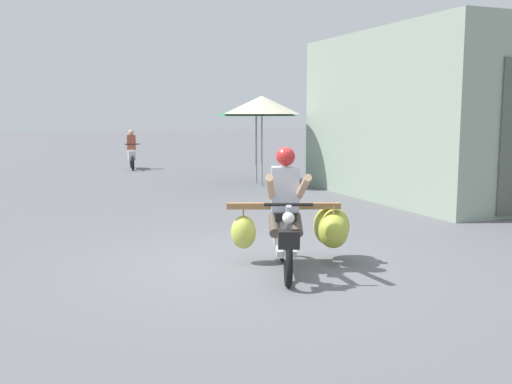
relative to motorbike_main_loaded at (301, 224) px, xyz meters
The scene contains 7 objects.
ground_plane 0.83m from the motorbike_main_loaded, 159.58° to the left, with size 120.00×120.00×0.00m, color slate.
motorbike_main_loaded is the anchor object (origin of this frame).
motorbike_distant_ahead_left 14.27m from the motorbike_main_loaded, 89.08° to the left, with size 0.50×1.62×1.40m.
shopfront_building 7.93m from the motorbike_main_loaded, 37.32° to the left, with size 4.56×6.19×3.84m.
market_umbrella_near_shop 9.31m from the motorbike_main_loaded, 72.13° to the left, with size 2.28×2.28×2.32m.
market_umbrella_further_along 8.68m from the motorbike_main_loaded, 71.40° to the left, with size 2.07×2.07×2.45m.
produce_crate 7.96m from the motorbike_main_loaded, 67.53° to the left, with size 0.56×0.40×0.36m, color teal.
Camera 1 is at (-2.73, -6.97, 2.00)m, focal length 41.21 mm.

